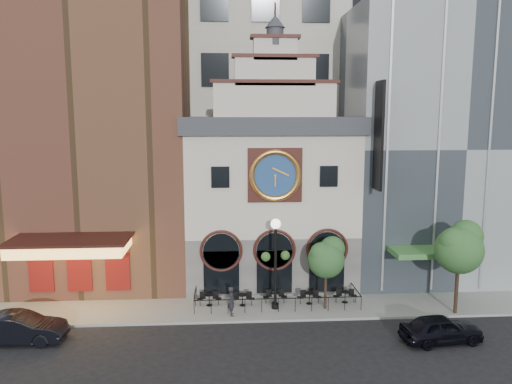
{
  "coord_description": "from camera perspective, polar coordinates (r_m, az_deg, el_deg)",
  "views": [
    {
      "loc": [
        -3.3,
        -28.62,
        12.5
      ],
      "look_at": [
        -1.12,
        6.0,
        7.11
      ],
      "focal_mm": 35.0,
      "sensor_mm": 36.0,
      "label": 1
    }
  ],
  "objects": [
    {
      "name": "bistro_1",
      "position": [
        33.28,
        -1.56,
        -12.1
      ],
      "size": [
        1.58,
        0.68,
        0.9
      ],
      "color": "black",
      "rests_on": "sidewalk"
    },
    {
      "name": "bistro_3",
      "position": [
        33.74,
        6.12,
        -11.85
      ],
      "size": [
        1.58,
        0.68,
        0.9
      ],
      "color": "black",
      "rests_on": "sidewalk"
    },
    {
      "name": "sidewalk",
      "position": [
        33.67,
        2.34,
        -12.83
      ],
      "size": [
        44.0,
        5.0,
        0.15
      ],
      "primitive_type": "cube",
      "color": "gray",
      "rests_on": "ground"
    },
    {
      "name": "ground",
      "position": [
        31.4,
        2.83,
        -14.64
      ],
      "size": [
        120.0,
        120.0,
        0.0
      ],
      "primitive_type": "plane",
      "color": "black",
      "rests_on": "ground"
    },
    {
      "name": "pedestrian",
      "position": [
        31.67,
        -2.79,
        -12.35
      ],
      "size": [
        0.49,
        0.7,
        1.83
      ],
      "primitive_type": "imported",
      "rotation": [
        0.0,
        0.0,
        1.64
      ],
      "color": "black",
      "rests_on": "sidewalk"
    },
    {
      "name": "theater_building",
      "position": [
        39.78,
        -17.92,
        8.56
      ],
      "size": [
        14.0,
        15.6,
        25.0
      ],
      "color": "brown",
      "rests_on": "ground"
    },
    {
      "name": "tree_right",
      "position": [
        33.44,
        22.26,
        -5.74
      ],
      "size": [
        3.06,
        2.94,
        5.89
      ],
      "color": "#382619",
      "rests_on": "sidewalk"
    },
    {
      "name": "bistro_0",
      "position": [
        33.42,
        -5.37,
        -12.05
      ],
      "size": [
        1.58,
        0.68,
        0.9
      ],
      "color": "black",
      "rests_on": "sidewalk"
    },
    {
      "name": "bistro_2",
      "position": [
        33.66,
        2.19,
        -11.86
      ],
      "size": [
        1.58,
        0.68,
        0.9
      ],
      "color": "black",
      "rests_on": "sidewalk"
    },
    {
      "name": "clock_building",
      "position": [
        37.05,
        1.56,
        -0.2
      ],
      "size": [
        12.6,
        8.78,
        18.65
      ],
      "color": "#605E5B",
      "rests_on": "ground"
    },
    {
      "name": "retail_building",
      "position": [
        41.97,
        19.33,
        5.11
      ],
      "size": [
        14.0,
        14.4,
        20.0
      ],
      "color": "gray",
      "rests_on": "ground"
    },
    {
      "name": "car_left",
      "position": [
        31.43,
        -25.47,
        -13.86
      ],
      "size": [
        5.08,
        1.83,
        1.67
      ],
      "primitive_type": "imported",
      "rotation": [
        0.0,
        0.0,
        1.56
      ],
      "color": "black",
      "rests_on": "ground"
    },
    {
      "name": "cafe_railing",
      "position": [
        33.48,
        2.35,
        -12.0
      ],
      "size": [
        10.6,
        2.6,
        0.9
      ],
      "primitive_type": null,
      "color": "black",
      "rests_on": "sidewalk"
    },
    {
      "name": "tree_left",
      "position": [
        32.23,
        8.08,
        -7.33
      ],
      "size": [
        2.43,
        2.34,
        4.68
      ],
      "color": "#382619",
      "rests_on": "sidewalk"
    },
    {
      "name": "car_right",
      "position": [
        30.38,
        20.41,
        -14.46
      ],
      "size": [
        4.73,
        2.37,
        1.55
      ],
      "primitive_type": "imported",
      "rotation": [
        0.0,
        0.0,
        1.69
      ],
      "color": "black",
      "rests_on": "ground"
    },
    {
      "name": "office_tower",
      "position": [
        49.31,
        0.29,
        17.58
      ],
      "size": [
        20.0,
        16.0,
        40.0
      ],
      "primitive_type": "cube",
      "color": "beige",
      "rests_on": "ground"
    },
    {
      "name": "bistro_4",
      "position": [
        34.28,
        10.15,
        -11.6
      ],
      "size": [
        1.58,
        0.68,
        0.9
      ],
      "color": "black",
      "rests_on": "sidewalk"
    },
    {
      "name": "lamppost",
      "position": [
        31.84,
        2.25,
        -7.05
      ],
      "size": [
        1.87,
        0.83,
        5.89
      ],
      "rotation": [
        0.0,
        0.0,
        0.18
      ],
      "color": "black",
      "rests_on": "sidewalk"
    }
  ]
}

